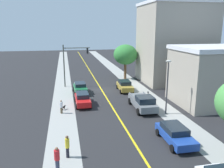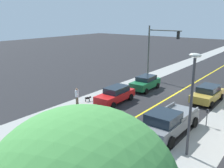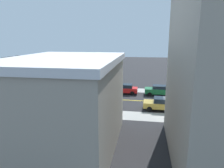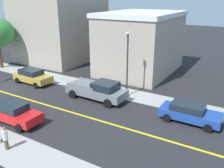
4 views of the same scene
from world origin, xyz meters
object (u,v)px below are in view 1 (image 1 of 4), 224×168
object	(u,v)px
gold_sedan_left_curb	(125,86)
pedestrian_red_shirt	(57,158)
pedestrian_white_shirt	(61,106)
pedestrian_yellow_shirt	(67,146)
traffic_light_mast	(71,60)
street_tree_left_near	(125,55)
small_dog	(64,107)
street_lamp	(168,81)
blue_sedan_left_curb	(175,134)
parking_meter	(148,95)
fire_hydrant	(129,83)
green_sedan_right_curb	(80,88)
red_sedan_right_curb	(83,99)
grey_pickup_truck	(143,102)

from	to	relation	value
gold_sedan_left_curb	pedestrian_red_shirt	size ratio (longest dim) A/B	2.66
pedestrian_white_shirt	pedestrian_yellow_shirt	xyz separation A→B (m)	(-0.54, 9.68, 0.13)
traffic_light_mast	pedestrian_white_shirt	xyz separation A→B (m)	(1.71, 12.68, -3.70)
street_tree_left_near	small_dog	bearing A→B (deg)	53.13
street_lamp	blue_sedan_left_curb	distance (m)	7.52
street_lamp	blue_sedan_left_curb	xyz separation A→B (m)	(2.12, 6.53, -3.07)
street_lamp	blue_sedan_left_curb	bearing A→B (deg)	72.04
pedestrian_white_shirt	pedestrian_yellow_shirt	size ratio (longest dim) A/B	0.88
street_tree_left_near	parking_meter	distance (m)	14.84
blue_sedan_left_curb	fire_hydrant	bearing A→B (deg)	175.82
traffic_light_mast	street_lamp	bearing A→B (deg)	-56.58
traffic_light_mast	green_sedan_right_curb	distance (m)	5.94
red_sedan_right_curb	green_sedan_right_curb	size ratio (longest dim) A/B	1.05
street_tree_left_near	small_dog	xyz separation A→B (m)	(11.66, 15.55, -4.32)
fire_hydrant	pedestrian_red_shirt	bearing A→B (deg)	63.08
traffic_light_mast	pedestrian_yellow_shirt	size ratio (longest dim) A/B	3.89
parking_meter	street_lamp	xyz separation A→B (m)	(-0.37, 4.91, 2.96)
parking_meter	blue_sedan_left_curb	distance (m)	11.58
fire_hydrant	pedestrian_yellow_shirt	bearing A→B (deg)	62.98
gold_sedan_left_curb	small_dog	size ratio (longest dim) A/B	7.34
traffic_light_mast	blue_sedan_left_curb	distance (m)	23.39
grey_pickup_truck	pedestrian_red_shirt	world-z (taller)	grey_pickup_truck
red_sedan_right_curb	pedestrian_red_shirt	size ratio (longest dim) A/B	2.64
green_sedan_right_curb	pedestrian_white_shirt	bearing A→B (deg)	-20.19
grey_pickup_truck	pedestrian_red_shirt	size ratio (longest dim) A/B	3.43
traffic_light_mast	blue_sedan_left_curb	xyz separation A→B (m)	(-7.89, 21.70, -3.76)
traffic_light_mast	pedestrian_red_shirt	world-z (taller)	traffic_light_mast
street_tree_left_near	pedestrian_yellow_shirt	xyz separation A→B (m)	(11.39, 26.45, -3.70)
street_tree_left_near	traffic_light_mast	size ratio (longest dim) A/B	0.95
street_lamp	pedestrian_yellow_shirt	size ratio (longest dim) A/B	3.46
small_dog	gold_sedan_left_curb	bearing A→B (deg)	-18.81
street_lamp	gold_sedan_left_curb	distance (m)	11.28
street_lamp	pedestrian_white_shirt	bearing A→B (deg)	-11.97
red_sedan_right_curb	green_sedan_right_curb	xyz separation A→B (m)	(-0.10, -5.57, 0.02)
parking_meter	grey_pickup_truck	bearing A→B (deg)	59.52
street_lamp	red_sedan_right_curb	distance (m)	10.84
pedestrian_yellow_shirt	pedestrian_red_shirt	world-z (taller)	pedestrian_yellow_shirt
street_lamp	green_sedan_right_curb	xyz separation A→B (m)	(8.99, -10.64, -3.01)
parking_meter	pedestrian_yellow_shirt	bearing A→B (deg)	48.25
gold_sedan_left_curb	grey_pickup_truck	size ratio (longest dim) A/B	0.78
fire_hydrant	blue_sedan_left_curb	xyz separation A→B (m)	(1.61, 20.26, 0.35)
pedestrian_red_shirt	gold_sedan_left_curb	bearing A→B (deg)	-47.73
street_lamp	pedestrian_red_shirt	bearing A→B (deg)	36.17
pedestrian_yellow_shirt	grey_pickup_truck	bearing A→B (deg)	-161.77
gold_sedan_left_curb	grey_pickup_truck	distance (m)	8.73
blue_sedan_left_curb	pedestrian_red_shirt	xyz separation A→B (m)	(9.78, 2.16, 0.14)
traffic_light_mast	red_sedan_right_curb	size ratio (longest dim) A/B	1.52
parking_meter	traffic_light_mast	distance (m)	14.54
street_tree_left_near	green_sedan_right_curb	world-z (taller)	street_tree_left_near
fire_hydrant	street_lamp	xyz separation A→B (m)	(-0.51, 13.73, 3.42)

